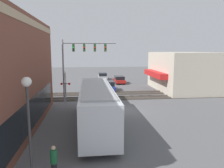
% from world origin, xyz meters
% --- Properties ---
extents(ground_plane, '(120.00, 120.00, 0.00)m').
position_xyz_m(ground_plane, '(0.00, 0.00, 0.00)').
color(ground_plane, '#565659').
extents(shop_building, '(11.84, 9.14, 5.91)m').
position_xyz_m(shop_building, '(10.77, -11.43, 2.95)').
color(shop_building, beige).
rests_on(shop_building, ground).
extents(city_bus, '(11.79, 2.59, 3.37)m').
position_xyz_m(city_bus, '(-4.56, 2.80, 1.86)').
color(city_bus, silver).
rests_on(city_bus, ground).
extents(traffic_signal_gantry, '(0.42, 6.35, 7.46)m').
position_xyz_m(traffic_signal_gantry, '(4.45, 4.35, 5.56)').
color(traffic_signal_gantry, gray).
rests_on(traffic_signal_gantry, ground).
extents(crossing_signal, '(1.41, 1.18, 3.81)m').
position_xyz_m(crossing_signal, '(4.15, 6.06, 2.30)').
color(crossing_signal, gray).
rests_on(crossing_signal, ground).
extents(streetlamp, '(0.44, 0.44, 5.07)m').
position_xyz_m(streetlamp, '(-11.98, 6.14, 3.02)').
color(streetlamp, '#38383A').
rests_on(streetlamp, ground).
extents(rail_track_near, '(2.60, 60.00, 0.15)m').
position_xyz_m(rail_track_near, '(6.00, 0.00, 0.03)').
color(rail_track_near, '#332D28').
rests_on(rail_track_near, ground).
extents(rail_track_far, '(2.60, 60.00, 0.15)m').
position_xyz_m(rail_track_far, '(9.20, 0.00, 0.03)').
color(rail_track_far, '#332D28').
rests_on(rail_track_far, ground).
extents(parked_car_blue, '(4.23, 1.82, 1.46)m').
position_xyz_m(parked_car_blue, '(11.69, 0.20, 0.68)').
color(parked_car_blue, navy).
rests_on(parked_car_blue, ground).
extents(parked_car_red, '(4.72, 1.82, 1.41)m').
position_xyz_m(parked_car_red, '(18.97, -2.60, 0.66)').
color(parked_car_red, '#B21E19').
rests_on(parked_car_red, ground).
extents(parked_car_silver, '(4.74, 1.82, 1.46)m').
position_xyz_m(parked_car_silver, '(24.83, 0.20, 0.68)').
color(parked_car_silver, '#B7B7BC').
rests_on(parked_car_silver, ground).
extents(pedestrian_near_bus, '(0.34, 0.34, 1.64)m').
position_xyz_m(pedestrian_near_bus, '(-4.67, 0.99, 0.83)').
color(pedestrian_near_bus, black).
rests_on(pedestrian_near_bus, ground).
extents(pedestrian_by_lamp, '(0.34, 0.34, 1.68)m').
position_xyz_m(pedestrian_by_lamp, '(-11.67, 5.17, 0.86)').
color(pedestrian_by_lamp, black).
rests_on(pedestrian_by_lamp, ground).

